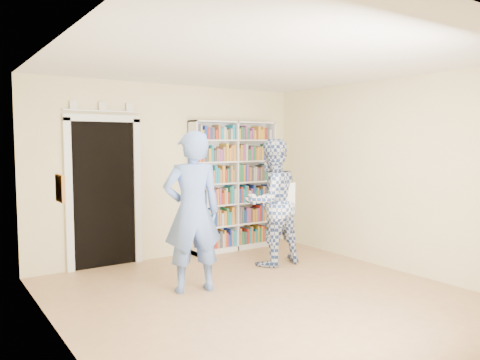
# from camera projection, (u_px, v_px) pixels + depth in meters

# --- Properties ---
(floor) EXTENTS (5.00, 5.00, 0.00)m
(floor) POSITION_uv_depth(u_px,v_px,m) (269.00, 299.00, 5.40)
(floor) COLOR #A3734F
(floor) RESTS_ON ground
(ceiling) EXTENTS (5.00, 5.00, 0.00)m
(ceiling) POSITION_uv_depth(u_px,v_px,m) (271.00, 62.00, 5.17)
(ceiling) COLOR white
(ceiling) RESTS_ON wall_back
(wall_back) EXTENTS (4.50, 0.00, 4.50)m
(wall_back) POSITION_uv_depth(u_px,v_px,m) (173.00, 171.00, 7.35)
(wall_back) COLOR beige
(wall_back) RESTS_ON floor
(wall_left) EXTENTS (0.00, 5.00, 5.00)m
(wall_left) POSITION_uv_depth(u_px,v_px,m) (64.00, 196.00, 4.03)
(wall_left) COLOR beige
(wall_left) RESTS_ON floor
(wall_right) EXTENTS (0.00, 5.00, 5.00)m
(wall_right) POSITION_uv_depth(u_px,v_px,m) (397.00, 175.00, 6.54)
(wall_right) COLOR beige
(wall_right) RESTS_ON floor
(bookshelf) EXTENTS (1.56, 0.29, 2.15)m
(bookshelf) POSITION_uv_depth(u_px,v_px,m) (234.00, 185.00, 7.83)
(bookshelf) COLOR white
(bookshelf) RESTS_ON floor
(doorway) EXTENTS (1.10, 0.08, 2.43)m
(doorway) POSITION_uv_depth(u_px,v_px,m) (104.00, 186.00, 6.73)
(doorway) COLOR black
(doorway) RESTS_ON floor
(wall_art) EXTENTS (0.03, 0.25, 0.25)m
(wall_art) POSITION_uv_depth(u_px,v_px,m) (60.00, 188.00, 4.20)
(wall_art) COLOR brown
(wall_art) RESTS_ON wall_left
(man_blue) EXTENTS (0.80, 0.62, 1.95)m
(man_blue) POSITION_uv_depth(u_px,v_px,m) (192.00, 212.00, 5.63)
(man_blue) COLOR #5C7FCC
(man_blue) RESTS_ON floor
(man_plaid) EXTENTS (0.90, 0.70, 1.86)m
(man_plaid) POSITION_uv_depth(u_px,v_px,m) (272.00, 202.00, 6.86)
(man_plaid) COLOR navy
(man_plaid) RESTS_ON floor
(paper_sheet) EXTENTS (0.22, 0.05, 0.32)m
(paper_sheet) POSITION_uv_depth(u_px,v_px,m) (288.00, 194.00, 6.70)
(paper_sheet) COLOR white
(paper_sheet) RESTS_ON man_plaid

